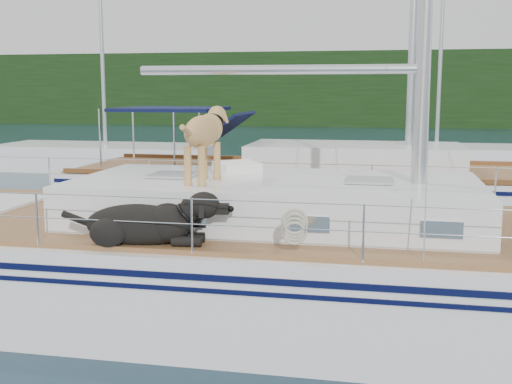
# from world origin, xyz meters

# --- Properties ---
(ground) EXTENTS (120.00, 120.00, 0.00)m
(ground) POSITION_xyz_m (0.00, 0.00, 0.00)
(ground) COLOR black
(ground) RESTS_ON ground
(tree_line) EXTENTS (90.00, 3.00, 6.00)m
(tree_line) POSITION_xyz_m (0.00, 45.00, 3.00)
(tree_line) COLOR black
(tree_line) RESTS_ON ground
(shore_bank) EXTENTS (92.00, 1.00, 1.20)m
(shore_bank) POSITION_xyz_m (0.00, 46.20, 0.60)
(shore_bank) COLOR #595147
(shore_bank) RESTS_ON ground
(main_sailboat) EXTENTS (12.00, 3.80, 14.01)m
(main_sailboat) POSITION_xyz_m (0.09, -0.01, 0.68)
(main_sailboat) COLOR silver
(main_sailboat) RESTS_ON ground
(neighbor_sailboat) EXTENTS (11.00, 3.50, 13.30)m
(neighbor_sailboat) POSITION_xyz_m (0.40, 6.70, 0.63)
(neighbor_sailboat) COLOR silver
(neighbor_sailboat) RESTS_ON ground
(bg_boat_west) EXTENTS (8.00, 3.00, 11.65)m
(bg_boat_west) POSITION_xyz_m (-8.00, 14.00, 0.45)
(bg_boat_west) COLOR silver
(bg_boat_west) RESTS_ON ground
(bg_boat_center) EXTENTS (7.20, 3.00, 11.65)m
(bg_boat_center) POSITION_xyz_m (4.00, 16.00, 0.45)
(bg_boat_center) COLOR silver
(bg_boat_center) RESTS_ON ground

